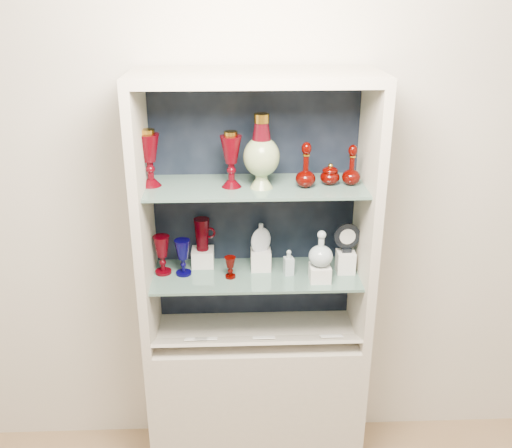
{
  "coord_description": "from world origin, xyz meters",
  "views": [
    {
      "loc": [
        -0.09,
        -0.74,
        2.24
      ],
      "look_at": [
        0.0,
        1.53,
        1.3
      ],
      "focal_mm": 40.0,
      "sensor_mm": 36.0,
      "label": 1
    }
  ],
  "objects_px": {
    "pedestal_lamp_left": "(150,158)",
    "cameo_medallion": "(347,237)",
    "pedestal_lamp_right": "(231,160)",
    "enamel_urn": "(261,151)",
    "ruby_goblet_tall": "(162,255)",
    "clear_square_bottle": "(289,262)",
    "clear_round_decanter": "(321,249)",
    "lidded_bowl": "(330,174)",
    "ruby_decanter_a": "(306,162)",
    "cobalt_goblet": "(183,257)",
    "flat_flask": "(261,237)",
    "ruby_decanter_b": "(352,164)",
    "ruby_goblet_small": "(230,267)",
    "ruby_pitcher": "(202,234)"
  },
  "relations": [
    {
      "from": "lidded_bowl",
      "to": "cameo_medallion",
      "type": "bearing_deg",
      "value": 3.6
    },
    {
      "from": "enamel_urn",
      "to": "ruby_goblet_small",
      "type": "distance_m",
      "value": 0.54
    },
    {
      "from": "ruby_pitcher",
      "to": "clear_round_decanter",
      "type": "height_order",
      "value": "ruby_pitcher"
    },
    {
      "from": "ruby_decanter_b",
      "to": "ruby_goblet_small",
      "type": "bearing_deg",
      "value": -177.61
    },
    {
      "from": "pedestal_lamp_left",
      "to": "ruby_goblet_tall",
      "type": "xyz_separation_m",
      "value": [
        0.02,
        0.01,
        -0.45
      ]
    },
    {
      "from": "ruby_decanter_b",
      "to": "cobalt_goblet",
      "type": "bearing_deg",
      "value": 178.49
    },
    {
      "from": "ruby_goblet_tall",
      "to": "enamel_urn",
      "type": "bearing_deg",
      "value": -6.82
    },
    {
      "from": "cobalt_goblet",
      "to": "pedestal_lamp_left",
      "type": "bearing_deg",
      "value": 178.79
    },
    {
      "from": "clear_square_bottle",
      "to": "clear_round_decanter",
      "type": "distance_m",
      "value": 0.17
    },
    {
      "from": "ruby_decanter_a",
      "to": "cobalt_goblet",
      "type": "bearing_deg",
      "value": 175.43
    },
    {
      "from": "ruby_decanter_b",
      "to": "cobalt_goblet",
      "type": "relative_size",
      "value": 1.1
    },
    {
      "from": "pedestal_lamp_left",
      "to": "cameo_medallion",
      "type": "xyz_separation_m",
      "value": [
        0.84,
        -0.01,
        -0.37
      ]
    },
    {
      "from": "cobalt_goblet",
      "to": "ruby_goblet_small",
      "type": "height_order",
      "value": "cobalt_goblet"
    },
    {
      "from": "pedestal_lamp_right",
      "to": "lidded_bowl",
      "type": "bearing_deg",
      "value": 1.89
    },
    {
      "from": "clear_round_decanter",
      "to": "ruby_decanter_b",
      "type": "bearing_deg",
      "value": 26.69
    },
    {
      "from": "flat_flask",
      "to": "ruby_decanter_a",
      "type": "bearing_deg",
      "value": -49.06
    },
    {
      "from": "clear_round_decanter",
      "to": "ruby_decanter_a",
      "type": "bearing_deg",
      "value": 151.9
    },
    {
      "from": "pedestal_lamp_right",
      "to": "clear_round_decanter",
      "type": "xyz_separation_m",
      "value": [
        0.38,
        -0.06,
        -0.39
      ]
    },
    {
      "from": "clear_square_bottle",
      "to": "flat_flask",
      "type": "bearing_deg",
      "value": 153.21
    },
    {
      "from": "ruby_decanter_b",
      "to": "cobalt_goblet",
      "type": "distance_m",
      "value": 0.84
    },
    {
      "from": "ruby_goblet_tall",
      "to": "ruby_goblet_small",
      "type": "distance_m",
      "value": 0.31
    },
    {
      "from": "pedestal_lamp_right",
      "to": "enamel_urn",
      "type": "height_order",
      "value": "enamel_urn"
    },
    {
      "from": "ruby_decanter_a",
      "to": "ruby_decanter_b",
      "type": "bearing_deg",
      "value": 6.73
    },
    {
      "from": "lidded_bowl",
      "to": "clear_round_decanter",
      "type": "height_order",
      "value": "lidded_bowl"
    },
    {
      "from": "ruby_decanter_b",
      "to": "ruby_goblet_small",
      "type": "relative_size",
      "value": 1.85
    },
    {
      "from": "ruby_goblet_small",
      "to": "clear_square_bottle",
      "type": "relative_size",
      "value": 0.83
    },
    {
      "from": "pedestal_lamp_right",
      "to": "flat_flask",
      "type": "distance_m",
      "value": 0.4
    },
    {
      "from": "ruby_goblet_small",
      "to": "clear_round_decanter",
      "type": "distance_m",
      "value": 0.41
    },
    {
      "from": "ruby_decanter_b",
      "to": "clear_square_bottle",
      "type": "height_order",
      "value": "ruby_decanter_b"
    },
    {
      "from": "enamel_urn",
      "to": "clear_round_decanter",
      "type": "height_order",
      "value": "enamel_urn"
    },
    {
      "from": "cameo_medallion",
      "to": "clear_square_bottle",
      "type": "bearing_deg",
      "value": 179.56
    },
    {
      "from": "pedestal_lamp_right",
      "to": "ruby_goblet_small",
      "type": "xyz_separation_m",
      "value": [
        -0.01,
        -0.02,
        -0.49
      ]
    },
    {
      "from": "clear_round_decanter",
      "to": "cameo_medallion",
      "type": "height_order",
      "value": "cameo_medallion"
    },
    {
      "from": "clear_square_bottle",
      "to": "clear_round_decanter",
      "type": "height_order",
      "value": "clear_round_decanter"
    },
    {
      "from": "ruby_decanter_a",
      "to": "ruby_pitcher",
      "type": "distance_m",
      "value": 0.6
    },
    {
      "from": "enamel_urn",
      "to": "ruby_goblet_tall",
      "type": "distance_m",
      "value": 0.66
    },
    {
      "from": "ruby_decanter_b",
      "to": "cameo_medallion",
      "type": "relative_size",
      "value": 1.32
    },
    {
      "from": "ruby_goblet_tall",
      "to": "cobalt_goblet",
      "type": "bearing_deg",
      "value": -8.45
    },
    {
      "from": "cobalt_goblet",
      "to": "ruby_goblet_small",
      "type": "bearing_deg",
      "value": -10.98
    },
    {
      "from": "ruby_decanter_a",
      "to": "ruby_goblet_small",
      "type": "xyz_separation_m",
      "value": [
        -0.32,
        0.0,
        -0.48
      ]
    },
    {
      "from": "enamel_urn",
      "to": "clear_round_decanter",
      "type": "distance_m",
      "value": 0.5
    },
    {
      "from": "lidded_bowl",
      "to": "ruby_pitcher",
      "type": "distance_m",
      "value": 0.64
    },
    {
      "from": "pedestal_lamp_left",
      "to": "flat_flask",
      "type": "bearing_deg",
      "value": 4.82
    },
    {
      "from": "pedestal_lamp_right",
      "to": "cameo_medallion",
      "type": "height_order",
      "value": "pedestal_lamp_right"
    },
    {
      "from": "lidded_bowl",
      "to": "ruby_goblet_tall",
      "type": "distance_m",
      "value": 0.82
    },
    {
      "from": "lidded_bowl",
      "to": "cobalt_goblet",
      "type": "xyz_separation_m",
      "value": [
        -0.64,
        0.01,
        -0.38
      ]
    },
    {
      "from": "cobalt_goblet",
      "to": "flat_flask",
      "type": "height_order",
      "value": "flat_flask"
    },
    {
      "from": "clear_round_decanter",
      "to": "cameo_medallion",
      "type": "xyz_separation_m",
      "value": [
        0.13,
        0.08,
        0.02
      ]
    },
    {
      "from": "flat_flask",
      "to": "ruby_decanter_b",
      "type": "bearing_deg",
      "value": -33.33
    },
    {
      "from": "ruby_decanter_b",
      "to": "cameo_medallion",
      "type": "height_order",
      "value": "ruby_decanter_b"
    }
  ]
}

